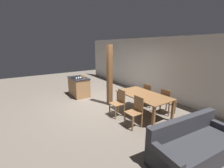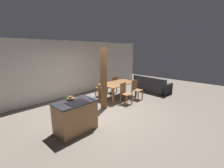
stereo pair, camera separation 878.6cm
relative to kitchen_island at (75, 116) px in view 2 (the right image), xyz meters
name	(u,v)px [view 2 (the right image)]	position (x,y,z in m)	size (l,w,h in m)	color
ground_plane	(105,112)	(1.48, 0.31, -0.44)	(16.00, 16.00, 0.00)	#665B51
wall_back	(64,70)	(1.48, 3.08, 0.91)	(11.20, 0.08, 2.70)	silver
kitchen_island	(75,116)	(0.00, 0.00, 0.00)	(1.14, 0.71, 0.89)	#9E7047
fruit_bowl	(71,98)	(0.01, 0.22, 0.49)	(0.22, 0.22, 0.11)	#99704C
wine_glass_near	(94,96)	(0.49, -0.28, 0.55)	(0.08, 0.08, 0.14)	silver
wine_glass_middle	(92,95)	(0.49, -0.18, 0.55)	(0.08, 0.08, 0.14)	silver
wine_glass_far	(90,94)	(0.49, -0.09, 0.55)	(0.08, 0.08, 0.14)	silver
dining_table	(118,85)	(3.14, 1.08, 0.20)	(1.85, 1.02, 0.74)	brown
dining_chair_near_left	(125,93)	(2.73, 0.34, 0.03)	(0.40, 0.40, 0.90)	brown
dining_chair_near_right	(136,89)	(3.56, 0.34, 0.03)	(0.40, 0.40, 0.90)	brown
dining_chair_far_left	(102,87)	(2.73, 1.81, 0.03)	(0.40, 0.40, 0.90)	brown
dining_chair_far_right	(113,84)	(3.56, 1.81, 0.03)	(0.40, 0.40, 0.90)	brown
couch	(151,86)	(5.25, 0.45, -0.16)	(1.01, 2.10, 0.83)	#2D2D33
timber_post	(104,79)	(1.73, 0.62, 0.74)	(0.18, 0.18, 2.37)	brown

